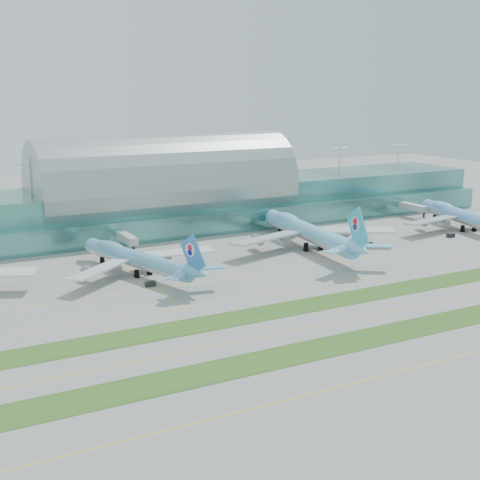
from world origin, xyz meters
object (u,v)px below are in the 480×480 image
airliner_b (136,258)px  airliner_c (308,231)px  airliner_d (464,216)px  terminal (165,198)px

airliner_b → airliner_c: size_ratio=0.81×
airliner_c → airliner_d: 83.35m
airliner_c → terminal: bearing=125.0°
airliner_d → airliner_c: bearing=-170.3°
terminal → airliner_c: (36.19, -64.94, -7.08)m
airliner_b → airliner_c: bearing=-13.5°
airliner_d → terminal: bearing=162.4°
terminal → airliner_c: terminal is taller
terminal → airliner_c: size_ratio=4.04×
airliner_b → terminal: bearing=44.0°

